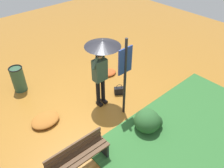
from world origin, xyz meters
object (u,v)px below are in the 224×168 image
at_px(info_sign_post, 125,69).
at_px(handbag, 119,91).
at_px(trash_bin, 18,79).
at_px(park_bench, 79,158).
at_px(person_with_umbrella, 101,57).

bearing_deg(info_sign_post, handbag, 55.66).
height_order(info_sign_post, handbag, info_sign_post).
bearing_deg(info_sign_post, trash_bin, 120.95).
distance_m(info_sign_post, park_bench, 2.35).
distance_m(handbag, trash_bin, 3.17).
bearing_deg(park_bench, info_sign_post, 18.71).
distance_m(person_with_umbrella, trash_bin, 2.94).
relative_size(person_with_umbrella, park_bench, 1.46).
xyz_separation_m(info_sign_post, handbag, (0.45, 0.66, -1.32)).
distance_m(info_sign_post, handbag, 1.54).
xyz_separation_m(person_with_umbrella, trash_bin, (-1.59, 2.20, -1.13)).
bearing_deg(info_sign_post, person_with_umbrella, 102.37).
relative_size(info_sign_post, handbag, 6.22).
distance_m(park_bench, trash_bin, 3.61).
xyz_separation_m(person_with_umbrella, handbag, (0.61, -0.06, -1.42)).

